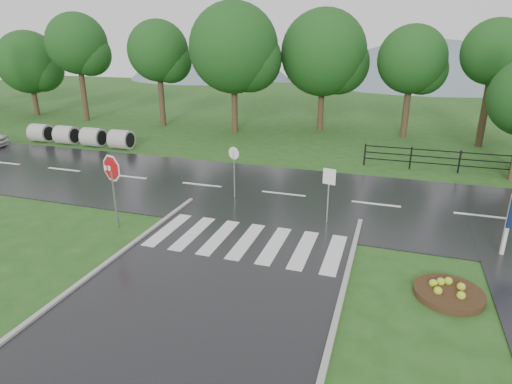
% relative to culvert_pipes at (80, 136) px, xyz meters
% --- Properties ---
extents(ground, '(120.00, 120.00, 0.00)m').
position_rel_culvert_pipes_xyz_m(ground, '(15.01, -15.00, -0.60)').
color(ground, '#234F1A').
rests_on(ground, ground).
extents(main_road, '(90.00, 8.00, 0.04)m').
position_rel_culvert_pipes_xyz_m(main_road, '(15.01, -5.00, -0.60)').
color(main_road, black).
rests_on(main_road, ground).
extents(crosswalk, '(6.50, 2.80, 0.02)m').
position_rel_culvert_pipes_xyz_m(crosswalk, '(15.01, -10.00, -0.54)').
color(crosswalk, silver).
rests_on(crosswalk, ground).
extents(fence_west, '(9.58, 0.08, 1.20)m').
position_rel_culvert_pipes_xyz_m(fence_west, '(22.76, 1.00, 0.12)').
color(fence_west, black).
rests_on(fence_west, ground).
extents(hills, '(102.00, 48.00, 48.00)m').
position_rel_culvert_pipes_xyz_m(hills, '(18.51, 50.00, -16.14)').
color(hills, slate).
rests_on(hills, ground).
extents(treeline, '(83.20, 5.20, 10.00)m').
position_rel_culvert_pipes_xyz_m(treeline, '(16.01, 9.00, -0.60)').
color(treeline, '#134014').
rests_on(treeline, ground).
extents(culvert_pipes, '(7.60, 1.20, 1.20)m').
position_rel_culvert_pipes_xyz_m(culvert_pipes, '(0.00, 0.00, 0.00)').
color(culvert_pipes, '#9E9B93').
rests_on(culvert_pipes, ground).
extents(stop_sign, '(1.23, 0.46, 2.93)m').
position_rel_culvert_pipes_xyz_m(stop_sign, '(10.11, -10.30, 1.42)').
color(stop_sign, '#939399').
rests_on(stop_sign, ground).
extents(flower_bed, '(1.83, 1.83, 0.37)m').
position_rel_culvert_pipes_xyz_m(flower_bed, '(21.30, -11.35, -0.46)').
color(flower_bed, '#332111').
rests_on(flower_bed, ground).
extents(reg_sign_small, '(0.48, 0.12, 2.17)m').
position_rel_culvert_pipes_xyz_m(reg_sign_small, '(17.37, -7.59, 0.94)').
color(reg_sign_small, '#939399').
rests_on(reg_sign_small, ground).
extents(reg_sign_round, '(0.52, 0.18, 2.31)m').
position_rel_culvert_pipes_xyz_m(reg_sign_round, '(13.11, -6.12, 0.85)').
color(reg_sign_round, '#939399').
rests_on(reg_sign_round, ground).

